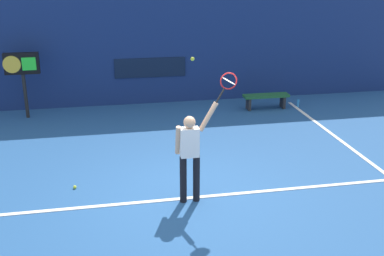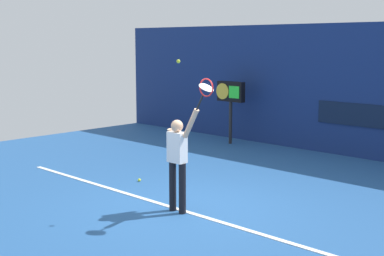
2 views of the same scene
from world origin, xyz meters
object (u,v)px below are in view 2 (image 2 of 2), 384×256
at_px(scoreboard_clock, 231,95).
at_px(spare_ball, 139,180).
at_px(tennis_player, 178,157).
at_px(tennis_ball, 178,61).
at_px(tennis_racket, 206,89).

bearing_deg(scoreboard_clock, spare_ball, -72.67).
height_order(tennis_player, spare_ball, tennis_player).
bearing_deg(spare_ball, tennis_player, -23.11).
bearing_deg(tennis_ball, scoreboard_clock, 122.65).
relative_size(tennis_racket, scoreboard_clock, 0.32).
relative_size(tennis_ball, scoreboard_clock, 0.04).
height_order(tennis_player, tennis_ball, tennis_ball).
height_order(tennis_player, tennis_racket, tennis_racket).
distance_m(tennis_ball, spare_ball, 3.61).
height_order(tennis_racket, tennis_ball, tennis_ball).
distance_m(tennis_racket, scoreboard_clock, 7.33).
distance_m(tennis_ball, scoreboard_clock, 7.05).
distance_m(tennis_player, spare_ball, 2.55).
bearing_deg(tennis_ball, spare_ball, 156.97).
distance_m(tennis_player, tennis_racket, 1.43).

